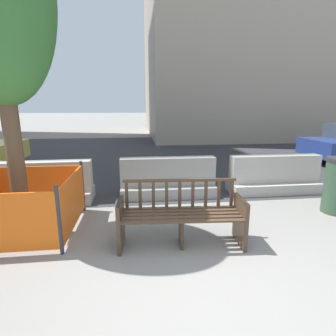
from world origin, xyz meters
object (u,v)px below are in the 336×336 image
(street_bench, at_px, (181,217))
(construction_fence, at_px, (21,202))
(jersey_barrier_centre, at_px, (168,180))
(jersey_barrier_right, at_px, (274,177))
(jersey_barrier_left, at_px, (40,186))

(street_bench, bearing_deg, construction_fence, 163.73)
(jersey_barrier_centre, height_order, construction_fence, construction_fence)
(jersey_barrier_right, bearing_deg, construction_fence, -164.14)
(street_bench, bearing_deg, jersey_barrier_right, 39.74)
(jersey_barrier_centre, xyz_separation_m, construction_fence, (-2.40, -1.38, 0.12))
(jersey_barrier_right, bearing_deg, jersey_barrier_left, -179.00)
(jersey_barrier_left, bearing_deg, jersey_barrier_centre, 2.47)
(jersey_barrier_left, xyz_separation_m, construction_fence, (0.16, -1.27, 0.12))
(jersey_barrier_left, bearing_deg, construction_fence, -82.70)
(street_bench, relative_size, jersey_barrier_centre, 0.86)
(jersey_barrier_left, bearing_deg, jersey_barrier_right, 1.00)
(street_bench, xyz_separation_m, construction_fence, (-2.33, 0.68, 0.07))
(jersey_barrier_centre, distance_m, construction_fence, 2.77)
(construction_fence, bearing_deg, jersey_barrier_left, 97.30)
(jersey_barrier_centre, xyz_separation_m, jersey_barrier_left, (-2.56, -0.11, 0.00))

